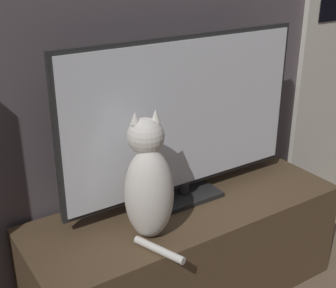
# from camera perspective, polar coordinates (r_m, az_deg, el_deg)

# --- Properties ---
(tv_stand) EXTENTS (1.36, 0.49, 0.46)m
(tv_stand) POSITION_cam_1_polar(r_m,az_deg,el_deg) (2.11, 2.18, -12.99)
(tv_stand) COLOR brown
(tv_stand) RESTS_ON ground_plane
(tv) EXTENTS (1.09, 0.18, 0.70)m
(tv) POSITION_cam_1_polar(r_m,az_deg,el_deg) (1.90, 2.01, 3.07)
(tv) COLOR black
(tv) RESTS_ON tv_stand
(cat) EXTENTS (0.22, 0.33, 0.49)m
(cat) POSITION_cam_1_polar(r_m,az_deg,el_deg) (1.70, -2.40, -4.94)
(cat) COLOR silver
(cat) RESTS_ON tv_stand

